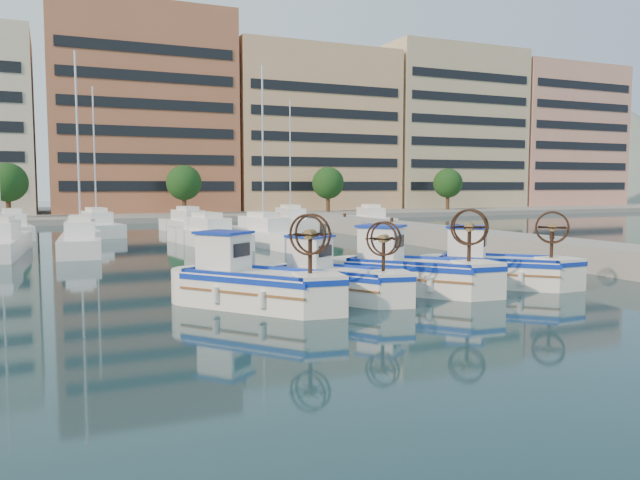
{
  "coord_description": "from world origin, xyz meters",
  "views": [
    {
      "loc": [
        -10.14,
        -17.97,
        3.87
      ],
      "look_at": [
        0.65,
        6.86,
        1.5
      ],
      "focal_mm": 35.0,
      "sensor_mm": 36.0,
      "label": 1
    }
  ],
  "objects_px": {
    "fishing_boat_a": "(253,281)",
    "fishing_boat_d": "(495,265)",
    "fishing_boat_b": "(335,277)",
    "fishing_boat_c": "(410,269)"
  },
  "relations": [
    {
      "from": "fishing_boat_a",
      "to": "fishing_boat_d",
      "type": "bearing_deg",
      "value": -36.48
    },
    {
      "from": "fishing_boat_a",
      "to": "fishing_boat_b",
      "type": "bearing_deg",
      "value": -33.05
    },
    {
      "from": "fishing_boat_b",
      "to": "fishing_boat_c",
      "type": "distance_m",
      "value": 3.11
    },
    {
      "from": "fishing_boat_b",
      "to": "fishing_boat_a",
      "type": "bearing_deg",
      "value": 152.45
    },
    {
      "from": "fishing_boat_a",
      "to": "fishing_boat_d",
      "type": "relative_size",
      "value": 1.07
    },
    {
      "from": "fishing_boat_b",
      "to": "fishing_boat_c",
      "type": "relative_size",
      "value": 0.92
    },
    {
      "from": "fishing_boat_c",
      "to": "fishing_boat_d",
      "type": "relative_size",
      "value": 1.07
    },
    {
      "from": "fishing_boat_b",
      "to": "fishing_boat_c",
      "type": "xyz_separation_m",
      "value": [
        3.1,
        0.15,
        0.1
      ]
    },
    {
      "from": "fishing_boat_a",
      "to": "fishing_boat_c",
      "type": "xyz_separation_m",
      "value": [
        6.09,
        0.43,
        0.01
      ]
    },
    {
      "from": "fishing_boat_a",
      "to": "fishing_boat_c",
      "type": "height_order",
      "value": "fishing_boat_c"
    }
  ]
}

